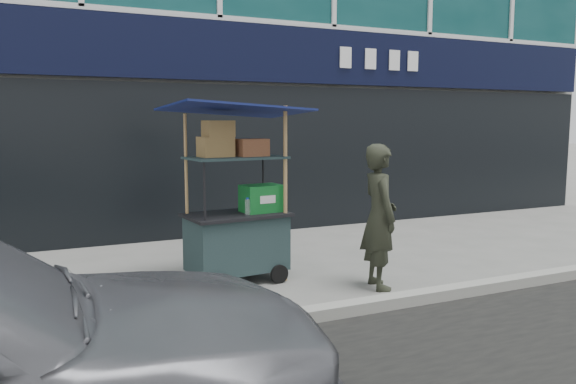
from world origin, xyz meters
name	(u,v)px	position (x,y,z in m)	size (l,w,h in m)	color
ground	(347,307)	(0.00, 0.00, 0.00)	(80.00, 80.00, 0.00)	#62635E
curb	(357,307)	(0.00, -0.20, 0.06)	(80.00, 0.18, 0.12)	gray
vendor_cart	(238,220)	(-0.65, 1.32, 0.71)	(1.61, 1.21, 2.03)	#1C2E2F
vendor_man	(379,216)	(0.66, 0.44, 0.79)	(0.58, 0.38, 1.58)	#26291E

